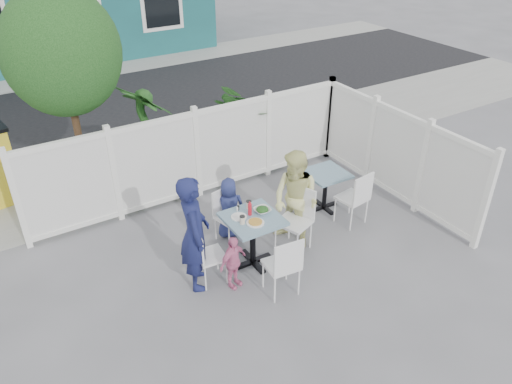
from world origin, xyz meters
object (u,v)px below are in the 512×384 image
chair_near (284,263)px  main_table (253,228)px  chair_left (205,252)px  woman (296,200)px  chair_right (297,214)px  boy (229,208)px  chair_back (227,211)px  spare_table (326,181)px  toddler (233,262)px  man (194,233)px

chair_near → main_table: bearing=96.2°
chair_left → woman: size_ratio=0.56×
chair_right → woman: woman is taller
woman → boy: size_ratio=1.55×
main_table → chair_near: (0.00, -0.79, -0.08)m
chair_back → woman: (0.80, -0.67, 0.29)m
spare_table → boy: size_ratio=0.69×
chair_right → boy: boy is taller
chair_near → toddler: (-0.49, 0.51, -0.14)m
chair_near → woman: woman is taller
man → spare_table: bearing=-58.0°
chair_back → toddler: size_ratio=1.04×
man → toddler: (0.39, -0.32, -0.43)m
spare_table → man: bearing=-167.8°
chair_right → chair_near: chair_right is taller
chair_right → chair_back: (-0.78, 0.75, -0.09)m
chair_right → man: (-1.65, 0.04, 0.26)m
chair_left → toddler: 0.40m
main_table → chair_right: bearing=-0.1°
main_table → chair_left: size_ratio=0.92×
chair_back → main_table: bearing=77.7°
main_table → chair_right: chair_right is taller
chair_near → man: man is taller
spare_table → boy: boy is taller
man → toddler: bearing=-109.8°
chair_near → man: 1.24m
main_table → chair_left: (-0.75, -0.01, -0.11)m
main_table → spare_table: size_ratio=1.15×
chair_back → toddler: (-0.47, -1.04, -0.08)m
chair_right → chair_back: 1.09m
chair_back → boy: size_ratio=0.84×
chair_left → spare_table: bearing=108.7°
chair_near → woman: (0.79, 0.87, 0.23)m
chair_right → chair_near: (-0.77, -0.79, -0.04)m
chair_left → woman: (1.55, 0.09, 0.27)m
chair_left → woman: 1.57m
spare_table → chair_back: (-1.82, 0.13, -0.05)m
man → woman: (1.67, 0.04, -0.06)m
spare_table → toddler: (-2.29, -0.90, -0.13)m
chair_right → boy: 1.07m
main_table → toddler: size_ratio=0.98×
boy → toddler: (-0.54, -1.07, -0.10)m
man → boy: (0.93, 0.75, -0.34)m
chair_back → woman: size_ratio=0.54×
main_table → woman: woman is taller
chair_back → chair_right: bearing=122.9°
spare_table → woman: bearing=-152.0°
chair_back → boy: (0.07, 0.03, 0.01)m
toddler → spare_table: bearing=3.7°
spare_table → woman: 1.18m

